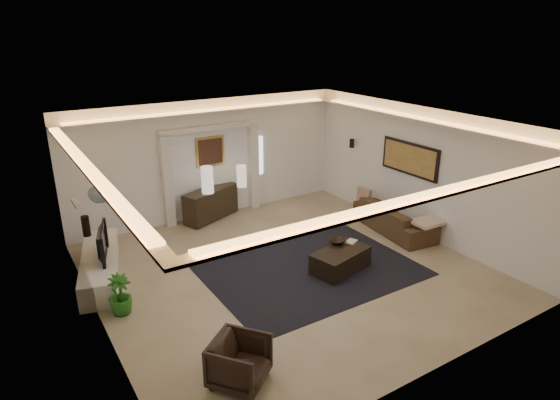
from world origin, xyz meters
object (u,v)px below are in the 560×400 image
console (211,203)px  coffee_table (340,261)px  sofa (394,218)px  armchair (240,362)px

console → coffee_table: (1.03, -3.78, -0.20)m
console → coffee_table: console is taller
sofa → console: bearing=55.0°
sofa → coffee_table: size_ratio=1.85×
sofa → armchair: 5.98m
coffee_table → armchair: (-3.12, -1.74, 0.12)m
console → sofa: 4.42m
sofa → coffee_table: 2.42m
console → armchair: (-2.09, -5.52, -0.07)m
sofa → armchair: armchair is taller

